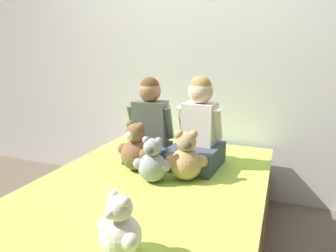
{
  "coord_description": "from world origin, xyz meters",
  "views": [
    {
      "loc": [
        0.7,
        -1.45,
        1.24
      ],
      "look_at": [
        0.0,
        0.37,
        0.75
      ],
      "focal_mm": 32.0,
      "sensor_mm": 36.0,
      "label": 1
    }
  ],
  "objects": [
    {
      "name": "wall_behind_bed",
      "position": [
        0.0,
        1.09,
        1.25
      ],
      "size": [
        8.0,
        0.06,
        2.5
      ],
      "color": "silver",
      "rests_on": "ground_plane"
    },
    {
      "name": "bed",
      "position": [
        0.0,
        0.0,
        0.24
      ],
      "size": [
        1.35,
        2.02,
        0.47
      ],
      "color": "brown",
      "rests_on": "ground_plane"
    },
    {
      "name": "child_on_left",
      "position": [
        -0.17,
        0.45,
        0.73
      ],
      "size": [
        0.34,
        0.33,
        0.6
      ],
      "rotation": [
        0.0,
        0.0,
        0.07
      ],
      "color": "#384251",
      "rests_on": "bed"
    },
    {
      "name": "child_on_right",
      "position": [
        0.19,
        0.45,
        0.71
      ],
      "size": [
        0.34,
        0.4,
        0.61
      ],
      "rotation": [
        0.0,
        0.0,
        -0.08
      ],
      "color": "#384251",
      "rests_on": "bed"
    },
    {
      "name": "teddy_bear_held_by_left_child",
      "position": [
        -0.17,
        0.23,
        0.61
      ],
      "size": [
        0.27,
        0.21,
        0.33
      ],
      "rotation": [
        0.0,
        0.0,
        -0.3
      ],
      "color": "brown",
      "rests_on": "bed"
    },
    {
      "name": "teddy_bear_held_by_right_child",
      "position": [
        0.19,
        0.19,
        0.61
      ],
      "size": [
        0.25,
        0.2,
        0.31
      ],
      "rotation": [
        0.0,
        0.0,
        0.41
      ],
      "color": "tan",
      "rests_on": "bed"
    },
    {
      "name": "teddy_bear_between_children",
      "position": [
        0.01,
        0.09,
        0.59
      ],
      "size": [
        0.23,
        0.18,
        0.28
      ],
      "rotation": [
        0.0,
        0.0,
        0.12
      ],
      "color": "#939399",
      "rests_on": "bed"
    },
    {
      "name": "teddy_bear_at_foot_of_bed",
      "position": [
        0.17,
        -0.57,
        0.58
      ],
      "size": [
        0.21,
        0.16,
        0.26
      ],
      "rotation": [
        0.0,
        0.0,
        -0.4
      ],
      "color": "silver",
      "rests_on": "bed"
    }
  ]
}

